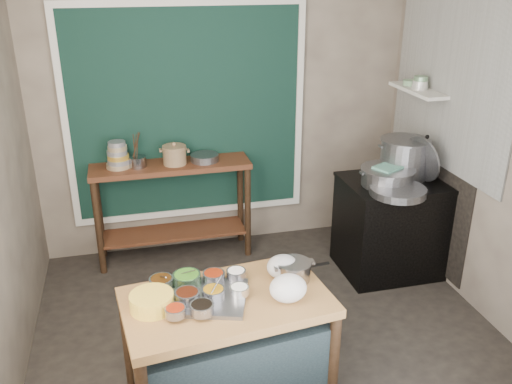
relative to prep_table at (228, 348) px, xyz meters
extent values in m
cube|color=#2D2923|center=(0.42, 0.68, -0.39)|extent=(3.50, 3.00, 0.02)
cube|color=gray|center=(0.42, 2.19, 1.02)|extent=(3.50, 0.02, 2.80)
cube|color=gray|center=(2.18, 0.68, 1.02)|extent=(0.02, 3.00, 2.80)
cube|color=black|center=(0.07, 2.15, 0.98)|extent=(2.10, 0.02, 1.90)
cube|color=#B2B2AA|center=(2.15, 1.23, 1.48)|extent=(0.02, 1.70, 1.70)
cube|color=black|center=(2.16, 1.33, 0.32)|extent=(0.01, 1.30, 1.30)
cube|color=beige|center=(2.05, 1.53, 1.23)|extent=(0.22, 0.70, 0.03)
cube|color=olive|center=(0.00, 0.00, 0.00)|extent=(1.32, 0.85, 0.75)
cube|color=#532B17|center=(-0.13, 1.96, 0.10)|extent=(1.45, 0.40, 0.95)
cube|color=black|center=(1.77, 1.23, 0.05)|extent=(0.90, 0.68, 0.85)
cube|color=black|center=(1.77, 1.23, 0.49)|extent=(0.92, 0.69, 0.03)
cube|color=gray|center=(-0.17, 0.04, 0.39)|extent=(0.68, 0.57, 0.03)
cylinder|color=gray|center=(-0.22, 0.18, 0.44)|extent=(0.18, 0.18, 0.07)
cylinder|color=gray|center=(0.10, 0.18, 0.43)|extent=(0.12, 0.12, 0.06)
cylinder|color=gray|center=(-0.17, -0.15, 0.43)|extent=(0.14, 0.14, 0.06)
cylinder|color=gray|center=(-0.08, -0.01, 0.43)|extent=(0.14, 0.14, 0.06)
cylinder|color=gray|center=(-0.32, -0.13, 0.43)|extent=(0.12, 0.12, 0.05)
cylinder|color=gray|center=(-0.38, 0.18, 0.43)|extent=(0.15, 0.15, 0.06)
cylinder|color=silver|center=(0.08, -0.01, 0.43)|extent=(0.12, 0.12, 0.05)
cylinder|color=gray|center=(-0.05, 0.18, 0.43)|extent=(0.14, 0.14, 0.06)
cylinder|color=gray|center=(-0.24, 0.00, 0.43)|extent=(0.15, 0.15, 0.06)
cylinder|color=gold|center=(-0.45, 0.00, 0.43)|extent=(0.29, 0.29, 0.10)
ellipsoid|color=white|center=(0.36, -0.11, 0.46)|extent=(0.28, 0.27, 0.17)
ellipsoid|color=white|center=(0.40, 0.15, 0.45)|extent=(0.23, 0.21, 0.16)
cylinder|color=tan|center=(-0.59, 1.97, 0.60)|extent=(0.22, 0.22, 0.04)
cylinder|color=gray|center=(-0.59, 1.97, 0.64)|extent=(0.21, 0.21, 0.04)
cylinder|color=gold|center=(-0.59, 1.97, 0.68)|extent=(0.19, 0.19, 0.04)
cylinder|color=gray|center=(-0.59, 1.97, 0.72)|extent=(0.18, 0.18, 0.04)
cylinder|color=tan|center=(-0.59, 1.97, 0.76)|extent=(0.17, 0.17, 0.04)
cylinder|color=gray|center=(-0.59, 1.97, 0.80)|extent=(0.15, 0.15, 0.04)
cylinder|color=gray|center=(-0.43, 1.94, 0.62)|extent=(0.21, 0.21, 0.10)
cylinder|color=gray|center=(0.18, 1.95, 0.61)|extent=(0.32, 0.32, 0.06)
cylinder|color=gray|center=(1.96, 1.18, 0.71)|extent=(0.18, 0.43, 0.41)
cube|color=slate|center=(1.63, 1.16, 0.67)|extent=(0.29, 0.26, 0.02)
cylinder|color=gray|center=(1.62, 0.95, 0.54)|extent=(0.54, 0.54, 0.06)
cylinder|color=silver|center=(2.05, 1.50, 1.26)|extent=(0.14, 0.14, 0.04)
cylinder|color=silver|center=(2.05, 1.50, 1.30)|extent=(0.13, 0.13, 0.04)
cylinder|color=gray|center=(2.05, 1.50, 1.33)|extent=(0.12, 0.12, 0.04)
cylinder|color=gray|center=(2.05, 1.68, 1.26)|extent=(0.16, 0.16, 0.05)
camera|label=1|loc=(-0.50, -2.75, 2.25)|focal=38.00mm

